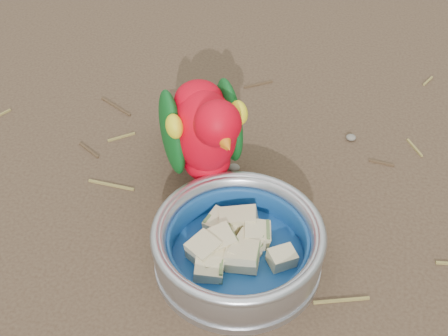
# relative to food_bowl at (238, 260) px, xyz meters

# --- Properties ---
(ground) EXTENTS (60.00, 60.00, 0.00)m
(ground) POSITION_rel_food_bowl_xyz_m (-0.03, -0.01, -0.01)
(ground) COLOR #493626
(food_bowl) EXTENTS (0.20, 0.20, 0.02)m
(food_bowl) POSITION_rel_food_bowl_xyz_m (0.00, 0.00, 0.00)
(food_bowl) COLOR #B2B2BA
(food_bowl) RESTS_ON ground
(bowl_wall) EXTENTS (0.20, 0.20, 0.04)m
(bowl_wall) POSITION_rel_food_bowl_xyz_m (0.00, 0.00, 0.03)
(bowl_wall) COLOR #B2B2BA
(bowl_wall) RESTS_ON food_bowl
(fruit_wedges) EXTENTS (0.12, 0.12, 0.03)m
(fruit_wedges) POSITION_rel_food_bowl_xyz_m (0.00, -0.00, 0.02)
(fruit_wedges) COLOR beige
(fruit_wedges) RESTS_ON food_bowl
(lory_parrot) EXTENTS (0.20, 0.24, 0.17)m
(lory_parrot) POSITION_rel_food_bowl_xyz_m (-0.07, 0.12, 0.08)
(lory_parrot) COLOR red
(lory_parrot) RESTS_ON ground
(ground_debris) EXTENTS (0.90, 0.80, 0.01)m
(ground_debris) POSITION_rel_food_bowl_xyz_m (0.01, 0.04, -0.01)
(ground_debris) COLOR olive
(ground_debris) RESTS_ON ground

